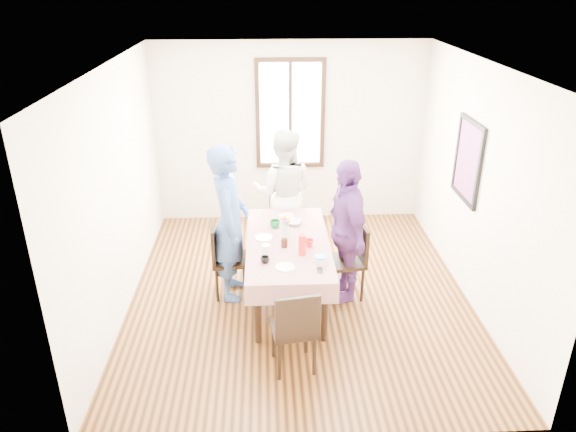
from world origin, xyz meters
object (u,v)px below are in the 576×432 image
at_px(chair_far, 284,221).
at_px(person_left, 230,223).
at_px(person_right, 345,231).
at_px(chair_left, 230,259).
at_px(chair_near, 293,327).
at_px(dining_table, 288,271).
at_px(chair_right, 345,261).
at_px(person_far, 284,193).

height_order(chair_far, person_left, person_left).
relative_size(chair_far, person_right, 0.53).
relative_size(chair_left, chair_near, 1.00).
xyz_separation_m(chair_left, chair_near, (0.68, -1.37, 0.00)).
bearing_deg(chair_left, chair_far, 140.81).
relative_size(dining_table, chair_right, 1.92).
distance_m(chair_far, person_left, 1.32).
relative_size(person_far, person_right, 1.02).
distance_m(chair_far, person_far, 0.42).
bearing_deg(chair_far, person_right, 125.12).
bearing_deg(person_right, person_far, -159.96).
distance_m(person_left, person_far, 1.21).
bearing_deg(chair_left, chair_right, 79.31).
bearing_deg(chair_far, person_left, 62.84).
bearing_deg(chair_near, chair_right, 52.75).
distance_m(chair_right, chair_near, 1.43).
xyz_separation_m(person_far, person_right, (0.66, -1.13, -0.02)).
relative_size(chair_near, person_right, 0.53).
height_order(chair_far, person_right, person_right).
height_order(chair_right, chair_near, same).
bearing_deg(person_right, person_left, -105.04).
xyz_separation_m(dining_table, chair_right, (0.68, 0.05, 0.08)).
relative_size(dining_table, chair_far, 1.92).
xyz_separation_m(chair_far, person_far, (0.00, -0.02, 0.42)).
distance_m(chair_near, person_right, 1.47).
bearing_deg(person_right, chair_left, -104.98).
distance_m(chair_left, person_far, 1.29).
bearing_deg(chair_right, dining_table, 87.10).
bearing_deg(person_left, chair_near, -154.21).
bearing_deg(chair_far, chair_near, 95.25).
bearing_deg(chair_near, person_left, 106.82).
bearing_deg(person_far, chair_right, 129.78).
bearing_deg(chair_right, person_far, 23.51).
xyz_separation_m(chair_left, person_far, (0.68, 1.02, 0.42)).
bearing_deg(person_right, chair_near, -37.98).
xyz_separation_m(chair_right, person_left, (-1.34, 0.11, 0.47)).
xyz_separation_m(dining_table, person_far, (0.00, 1.18, 0.50)).
bearing_deg(chair_near, dining_table, 81.07).
bearing_deg(chair_far, chair_left, 62.14).
bearing_deg(chair_right, person_right, 82.48).
relative_size(dining_table, chair_left, 1.92).
relative_size(chair_far, chair_near, 1.00).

